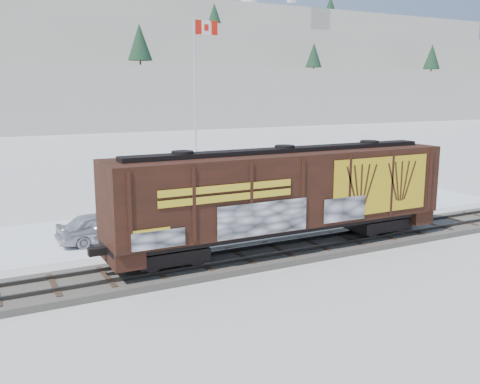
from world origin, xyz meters
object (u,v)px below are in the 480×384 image
hopper_railcar (284,192)px  car_dark (313,196)px  car_white (202,218)px  car_silver (103,227)px  flagpole (197,129)px

hopper_railcar → car_dark: bearing=47.5°
car_white → car_dark: bearing=-86.2°
hopper_railcar → car_silver: hopper_railcar is taller
car_dark → flagpole: bearing=27.6°
flagpole → car_silver: bearing=-133.5°
hopper_railcar → car_dark: 11.24m
hopper_railcar → flagpole: bearing=80.9°
hopper_railcar → car_white: size_ratio=3.86×
car_white → car_dark: (9.12, 2.55, -0.07)m
hopper_railcar → car_dark: size_ratio=3.76×
flagpole → car_white: size_ratio=2.97×
hopper_railcar → flagpole: size_ratio=1.30×
hopper_railcar → car_dark: hopper_railcar is taller
hopper_railcar → car_dark: (7.44, 8.11, -2.30)m
hopper_railcar → car_white: bearing=106.9°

